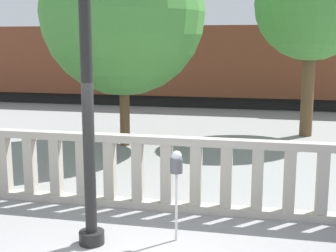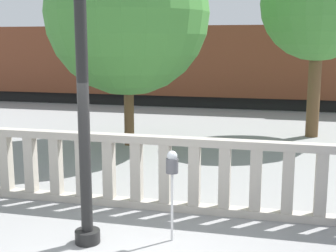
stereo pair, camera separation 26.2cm
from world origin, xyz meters
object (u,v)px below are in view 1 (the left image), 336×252
parking_meter (176,168)px  tree_right (312,4)px  lamppost (86,38)px  tree_left (123,13)px  train_near (166,64)px  train_far (204,60)px

parking_meter → tree_right: (2.60, 9.02, 3.07)m
lamppost → tree_left: bearing=103.0°
lamppost → parking_meter: size_ratio=4.28×
tree_left → tree_right: (5.43, 2.62, 0.36)m
parking_meter → train_near: bearing=102.9°
lamppost → tree_left: size_ratio=0.99×
train_near → train_far: (0.58, 9.28, -0.17)m
lamppost → train_far: (-1.78, 25.52, -1.31)m
parking_meter → tree_right: 9.87m
train_near → parking_meter: bearing=-77.1°
lamppost → parking_meter: bearing=17.5°
parking_meter → tree_right: size_ratio=0.24×
lamppost → train_far: size_ratio=0.29×
train_far → lamppost: bearing=-86.0°
lamppost → tree_right: lamppost is taller
lamppost → train_far: 25.61m
train_near → train_far: 9.30m
train_near → tree_right: (6.22, -6.82, 2.25)m
train_far → tree_left: size_ratio=3.37×
tree_right → parking_meter: bearing=-106.1°
tree_left → tree_right: tree_left is taller
tree_left → tree_right: bearing=25.7°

